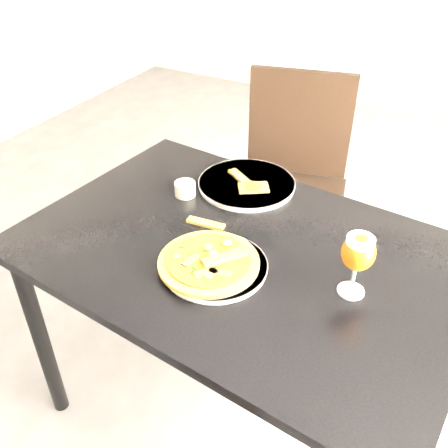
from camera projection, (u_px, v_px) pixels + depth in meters
The scene contains 10 objects.
ground at pixel (251, 408), 1.81m from camera, with size 6.00×6.00×0.00m, color #545456.
dining_table at pixel (240, 272), 1.41m from camera, with size 1.28×0.92×0.75m.
chair_far at pixel (291, 183), 2.07m from camera, with size 0.53×0.53×0.96m.
plate_main at pixel (215, 266), 1.28m from camera, with size 0.27×0.27×0.01m, color white.
pizza at pixel (209, 261), 1.28m from camera, with size 0.26×0.26×0.03m.
plate_second at pixel (247, 184), 1.62m from camera, with size 0.31×0.31×0.02m, color white.
crust_scraps at pixel (249, 184), 1.59m from camera, with size 0.18×0.13×0.01m.
loose_crust at pixel (206, 223), 1.44m from camera, with size 0.11×0.03×0.01m, color olive.
sauce_cup at pixel (185, 188), 1.56m from camera, with size 0.07×0.07×0.04m.
beer_glass at pixel (358, 253), 1.15m from camera, with size 0.08×0.08×0.17m.
Camera 1 is at (0.42, -1.00, 1.59)m, focal length 40.00 mm.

